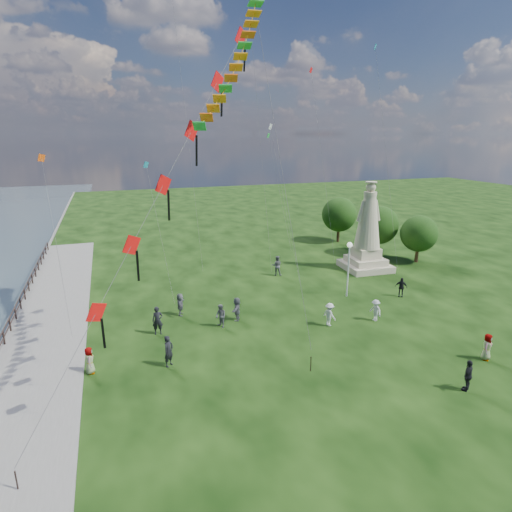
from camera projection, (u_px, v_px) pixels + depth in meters
name	position (u px, v px, depth m)	size (l,w,h in m)	color
waterfront	(15.00, 367.00, 24.43)	(200.00, 200.00, 1.51)	#354850
statue	(367.00, 237.00, 41.18)	(4.40, 4.40, 8.53)	#C0B391
lamppost	(349.00, 258.00, 34.09)	(0.42, 0.42, 4.55)	silver
tree_row	(373.00, 223.00, 47.56)	(7.25, 14.32, 5.48)	#382314
person_0	(169.00, 351.00, 24.24)	(0.68, 0.44, 1.85)	black
person_1	(221.00, 316.00, 29.16)	(0.80, 0.49, 1.65)	#595960
person_2	(329.00, 314.00, 29.44)	(1.06, 0.55, 1.64)	silver
person_3	(468.00, 375.00, 21.92)	(1.01, 0.52, 1.72)	black
person_4	(487.00, 347.00, 24.96)	(0.79, 0.49, 1.62)	#595960
person_5	(180.00, 304.00, 31.14)	(1.56, 0.67, 1.68)	#595960
person_6	(158.00, 321.00, 28.15)	(0.69, 0.46, 1.90)	black
person_7	(277.00, 266.00, 39.94)	(0.92, 0.56, 1.88)	#595960
person_8	(375.00, 310.00, 30.22)	(1.01, 0.52, 1.57)	silver
person_9	(401.00, 287.00, 34.73)	(0.95, 0.48, 1.61)	black
person_10	(90.00, 360.00, 23.53)	(0.76, 0.47, 1.55)	#595960
person_11	(237.00, 309.00, 30.32)	(1.57, 0.68, 1.69)	#595960
red_kite_train	(176.00, 166.00, 20.17)	(12.10, 9.35, 18.28)	black
small_kites	(248.00, 114.00, 39.16)	(30.69, 20.41, 28.96)	teal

